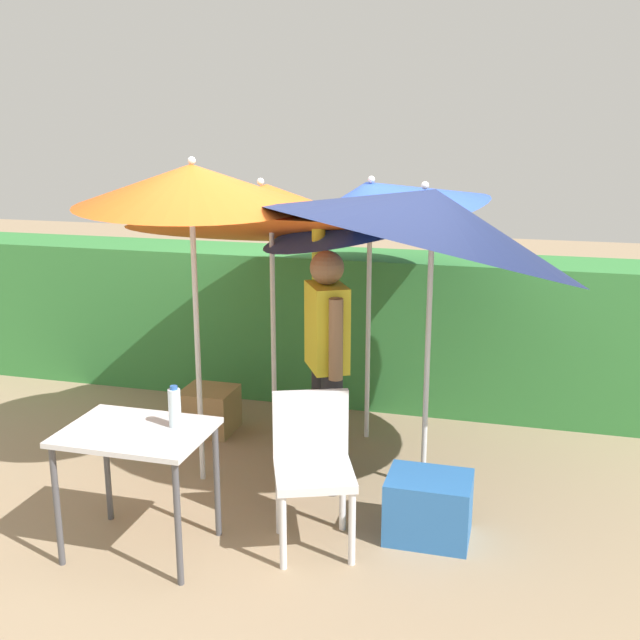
% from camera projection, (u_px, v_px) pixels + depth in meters
% --- Properties ---
extents(ground_plane, '(24.00, 24.00, 0.00)m').
position_uv_depth(ground_plane, '(308.00, 490.00, 5.11)').
color(ground_plane, '#9E8466').
extents(hedge_row, '(8.00, 0.70, 1.29)m').
position_uv_depth(hedge_row, '(367.00, 327.00, 6.67)').
color(hedge_row, '#38843D').
rests_on(hedge_row, ground_plane).
extents(umbrella_rainbow, '(2.18, 2.11, 2.38)m').
position_uv_depth(umbrella_rainbow, '(428.00, 218.00, 4.73)').
color(umbrella_rainbow, silver).
rests_on(umbrella_rainbow, ground_plane).
extents(umbrella_orange, '(1.49, 1.49, 2.18)m').
position_uv_depth(umbrella_orange, '(192.00, 186.00, 4.77)').
color(umbrella_orange, silver).
rests_on(umbrella_orange, ground_plane).
extents(umbrella_yellow, '(1.95, 1.96, 2.21)m').
position_uv_depth(umbrella_yellow, '(266.00, 208.00, 5.34)').
color(umbrella_yellow, silver).
rests_on(umbrella_yellow, ground_plane).
extents(umbrella_navy, '(1.72, 1.69, 2.21)m').
position_uv_depth(umbrella_navy, '(371.00, 202.00, 5.48)').
color(umbrella_navy, silver).
rests_on(umbrella_navy, ground_plane).
extents(person_vendor, '(0.37, 0.53, 1.88)m').
position_uv_depth(person_vendor, '(327.00, 351.00, 4.98)').
color(person_vendor, black).
rests_on(person_vendor, ground_plane).
extents(chair_plastic, '(0.57, 0.57, 0.89)m').
position_uv_depth(chair_plastic, '(313.00, 461.00, 4.36)').
color(chair_plastic, silver).
rests_on(chair_plastic, ground_plane).
extents(cooler_box, '(0.49, 0.38, 0.38)m').
position_uv_depth(cooler_box, '(428.00, 507.00, 4.48)').
color(cooler_box, '#2D6BB7').
rests_on(cooler_box, ground_plane).
extents(crate_cardboard, '(0.40, 0.38, 0.35)m').
position_uv_depth(crate_cardboard, '(209.00, 410.00, 6.05)').
color(crate_cardboard, '#9E7A4C').
rests_on(crate_cardboard, ground_plane).
extents(folding_table, '(0.80, 0.60, 0.74)m').
position_uv_depth(folding_table, '(137.00, 445.00, 4.24)').
color(folding_table, '#4C4C51').
rests_on(folding_table, ground_plane).
extents(bottle_water, '(0.07, 0.07, 0.24)m').
position_uv_depth(bottle_water, '(175.00, 407.00, 4.23)').
color(bottle_water, silver).
rests_on(bottle_water, folding_table).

